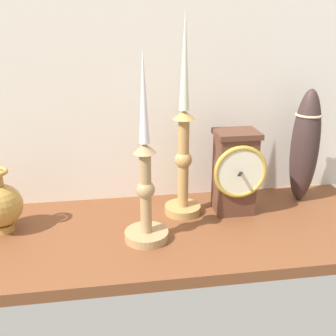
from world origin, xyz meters
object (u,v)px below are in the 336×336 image
mantel_clock (235,172)px  candlestick_tall_center (146,189)px  brass_vase_bulbous (1,204)px  candlestick_tall_left (183,151)px  tall_ceramic_vase (305,146)px

mantel_clock → candlestick_tall_center: candlestick_tall_center is taller
candlestick_tall_center → brass_vase_bulbous: candlestick_tall_center is taller
brass_vase_bulbous → candlestick_tall_center: bearing=-14.8°
candlestick_tall_left → brass_vase_bulbous: 40.49cm
mantel_clock → candlestick_tall_left: bearing=173.8°
mantel_clock → tall_ceramic_vase: (18.46, 4.08, 3.97)cm
candlestick_tall_left → tall_ceramic_vase: size_ratio=1.63×
mantel_clock → candlestick_tall_center: (-21.42, -9.45, 1.22)cm
brass_vase_bulbous → tall_ceramic_vase: bearing=4.7°
candlestick_tall_left → brass_vase_bulbous: size_ratio=3.24×
candlestick_tall_left → tall_ceramic_vase: 30.45cm
mantel_clock → tall_ceramic_vase: size_ratio=0.70×
candlestick_tall_center → tall_ceramic_vase: size_ratio=1.37×
mantel_clock → candlestick_tall_center: bearing=-156.2°
candlestick_tall_center → tall_ceramic_vase: (39.88, 13.53, 2.75)cm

